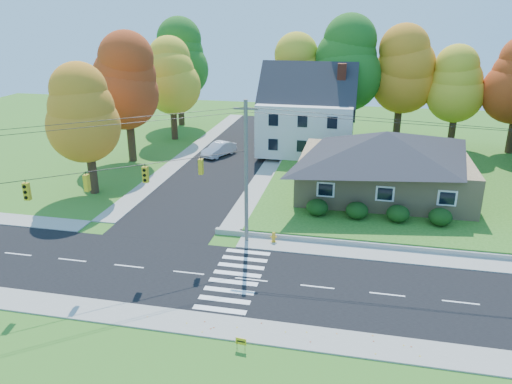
# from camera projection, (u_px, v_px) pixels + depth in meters

# --- Properties ---
(ground) EXTENTS (120.00, 120.00, 0.00)m
(ground) POSITION_uv_depth(u_px,v_px,m) (251.00, 280.00, 30.20)
(ground) COLOR #3D7923
(road_main) EXTENTS (90.00, 8.00, 0.02)m
(road_main) POSITION_uv_depth(u_px,v_px,m) (251.00, 280.00, 30.20)
(road_main) COLOR black
(road_main) RESTS_ON ground
(road_cross) EXTENTS (8.00, 44.00, 0.02)m
(road_cross) POSITION_uv_depth(u_px,v_px,m) (232.00, 156.00, 55.62)
(road_cross) COLOR black
(road_cross) RESTS_ON ground
(sidewalk_north) EXTENTS (90.00, 2.00, 0.08)m
(sidewalk_north) POSITION_uv_depth(u_px,v_px,m) (267.00, 244.00, 34.78)
(sidewalk_north) COLOR #9C9A90
(sidewalk_north) RESTS_ON ground
(sidewalk_south) EXTENTS (90.00, 2.00, 0.08)m
(sidewalk_south) POSITION_uv_depth(u_px,v_px,m) (230.00, 328.00, 25.60)
(sidewalk_south) COLOR #9C9A90
(sidewalk_south) RESTS_ON ground
(lawn) EXTENTS (30.00, 30.00, 0.50)m
(lawn) POSITION_uv_depth(u_px,v_px,m) (435.00, 181.00, 46.84)
(lawn) COLOR #3D7923
(lawn) RESTS_ON ground
(ranch_house) EXTENTS (14.60, 10.60, 5.40)m
(ranch_house) POSITION_uv_depth(u_px,v_px,m) (384.00, 162.00, 42.19)
(ranch_house) COLOR tan
(ranch_house) RESTS_ON lawn
(colonial_house) EXTENTS (10.40, 8.40, 9.60)m
(colonial_house) POSITION_uv_depth(u_px,v_px,m) (307.00, 115.00, 54.30)
(colonial_house) COLOR silver
(colonial_house) RESTS_ON lawn
(hedge_row) EXTENTS (10.70, 1.70, 1.27)m
(hedge_row) POSITION_uv_depth(u_px,v_px,m) (377.00, 212.00, 37.33)
(hedge_row) COLOR #163A10
(hedge_row) RESTS_ON lawn
(traffic_infrastructure) EXTENTS (38.10, 10.66, 10.00)m
(traffic_infrastructure) POSITION_uv_depth(u_px,v_px,m) (254.00, 193.00, 29.69)
(traffic_infrastructure) COLOR #666059
(traffic_infrastructure) RESTS_ON ground
(tree_lot_0) EXTENTS (6.72, 6.72, 12.51)m
(tree_lot_0) POSITION_uv_depth(u_px,v_px,m) (297.00, 73.00, 58.92)
(tree_lot_0) COLOR #3F2A19
(tree_lot_0) RESTS_ON lawn
(tree_lot_1) EXTENTS (7.84, 7.84, 14.60)m
(tree_lot_1) POSITION_uv_depth(u_px,v_px,m) (349.00, 63.00, 56.38)
(tree_lot_1) COLOR #3F2A19
(tree_lot_1) RESTS_ON lawn
(tree_lot_2) EXTENTS (7.28, 7.28, 13.56)m
(tree_lot_2) POSITION_uv_depth(u_px,v_px,m) (403.00, 70.00, 56.35)
(tree_lot_2) COLOR #3F2A19
(tree_lot_2) RESTS_ON lawn
(tree_lot_3) EXTENTS (6.16, 6.16, 11.47)m
(tree_lot_3) POSITION_uv_depth(u_px,v_px,m) (458.00, 84.00, 54.71)
(tree_lot_3) COLOR #3F2A19
(tree_lot_3) RESTS_ON lawn
(tree_west_0) EXTENTS (6.16, 6.16, 11.47)m
(tree_west_0) POSITION_uv_depth(u_px,v_px,m) (86.00, 113.00, 42.07)
(tree_west_0) COLOR #3F2A19
(tree_west_0) RESTS_ON ground
(tree_west_1) EXTENTS (7.28, 7.28, 13.56)m
(tree_west_1) POSITION_uv_depth(u_px,v_px,m) (126.00, 81.00, 50.99)
(tree_west_1) COLOR #3F2A19
(tree_west_1) RESTS_ON ground
(tree_west_2) EXTENTS (6.72, 6.72, 12.51)m
(tree_west_2) POSITION_uv_depth(u_px,v_px,m) (171.00, 76.00, 60.20)
(tree_west_2) COLOR #3F2A19
(tree_west_2) RESTS_ON ground
(tree_west_3) EXTENTS (7.84, 7.84, 14.60)m
(tree_west_3) POSITION_uv_depth(u_px,v_px,m) (178.00, 58.00, 67.48)
(tree_west_3) COLOR #3F2A19
(tree_west_3) RESTS_ON ground
(white_car) EXTENTS (3.21, 4.83, 1.50)m
(white_car) POSITION_uv_depth(u_px,v_px,m) (219.00, 149.00, 55.40)
(white_car) COLOR silver
(white_car) RESTS_ON road_cross
(fire_hydrant) EXTENTS (0.47, 0.36, 0.81)m
(fire_hydrant) POSITION_uv_depth(u_px,v_px,m) (274.00, 238.00, 34.88)
(fire_hydrant) COLOR gold
(fire_hydrant) RESTS_ON ground
(yard_sign) EXTENTS (0.54, 0.08, 0.67)m
(yard_sign) POSITION_uv_depth(u_px,v_px,m) (241.00, 342.00, 23.84)
(yard_sign) COLOR black
(yard_sign) RESTS_ON ground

